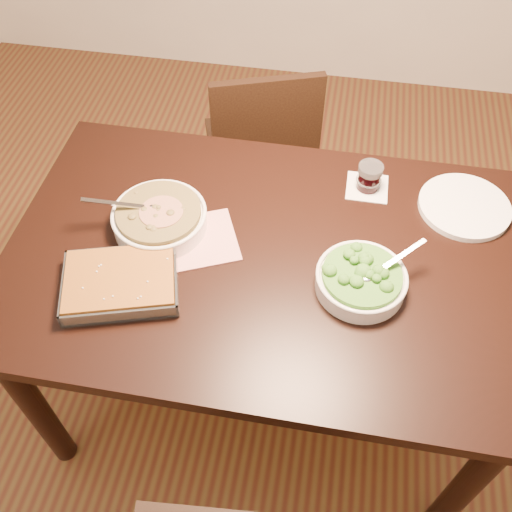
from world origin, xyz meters
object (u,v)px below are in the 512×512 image
(stew_bowl, at_px, (160,218))
(wine_tumbler, at_px, (369,176))
(chair_far, at_px, (262,147))
(baking_dish, at_px, (121,282))
(broccoli_bowl, at_px, (361,280))
(table, at_px, (266,275))
(dinner_plate, at_px, (464,207))

(stew_bowl, xyz_separation_m, wine_tumbler, (0.56, 0.25, 0.01))
(stew_bowl, xyz_separation_m, chair_far, (0.17, 0.71, -0.32))
(stew_bowl, height_order, wine_tumbler, stew_bowl)
(baking_dish, bearing_deg, broccoli_bowl, -6.15)
(broccoli_bowl, height_order, baking_dish, broccoli_bowl)
(broccoli_bowl, bearing_deg, wine_tumbler, 89.98)
(table, distance_m, stew_bowl, 0.33)
(table, height_order, wine_tumbler, wine_tumbler)
(table, height_order, stew_bowl, stew_bowl)
(table, relative_size, stew_bowl, 4.90)
(stew_bowl, bearing_deg, dinner_plate, 14.55)
(table, height_order, chair_far, chair_far)
(chair_far, bearing_deg, baking_dish, 58.23)
(broccoli_bowl, relative_size, dinner_plate, 0.90)
(chair_far, bearing_deg, wine_tumbler, 111.23)
(broccoli_bowl, bearing_deg, dinner_plate, 49.92)
(table, height_order, broccoli_bowl, broccoli_bowl)
(stew_bowl, xyz_separation_m, dinner_plate, (0.83, 0.22, -0.03))
(chair_far, bearing_deg, stew_bowl, 57.50)
(chair_far, bearing_deg, broccoli_bowl, 96.02)
(wine_tumbler, bearing_deg, broccoli_bowl, -90.02)
(wine_tumbler, bearing_deg, stew_bowl, -155.44)
(table, bearing_deg, chair_far, 100.38)
(stew_bowl, relative_size, chair_far, 0.34)
(wine_tumbler, bearing_deg, dinner_plate, -7.83)
(stew_bowl, bearing_deg, wine_tumbler, 24.56)
(broccoli_bowl, height_order, wine_tumbler, broccoli_bowl)
(broccoli_bowl, height_order, chair_far, chair_far)
(stew_bowl, distance_m, broccoli_bowl, 0.57)
(dinner_plate, bearing_deg, baking_dish, -153.33)
(wine_tumbler, height_order, dinner_plate, wine_tumbler)
(dinner_plate, height_order, chair_far, chair_far)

